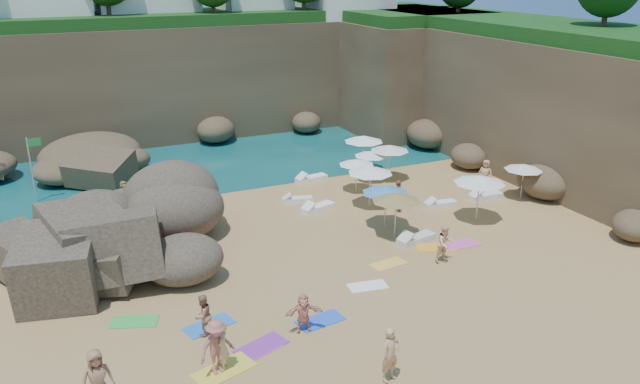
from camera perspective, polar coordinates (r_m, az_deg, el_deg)
name	(u,v)px	position (r m, az deg, el deg)	size (l,w,h in m)	color
ground	(307,265)	(26.71, -1.17, -6.67)	(120.00, 120.00, 0.00)	tan
seawater	(162,117)	(54.07, -14.28, 6.63)	(120.00, 120.00, 0.00)	#0C4751
cliff_back	(197,77)	(48.91, -11.17, 10.29)	(44.00, 8.00, 8.00)	brown
cliff_right	(529,99)	(42.10, 18.58, 8.07)	(8.00, 30.00, 8.00)	brown
cliff_corner	(401,73)	(50.22, 7.44, 10.74)	(10.00, 12.00, 8.00)	brown
rock_promontory	(19,187)	(39.72, -25.79, 0.40)	(12.00, 7.00, 2.00)	brown
rock_outcrop	(115,264)	(28.16, -18.22, -6.28)	(8.79, 6.59, 3.52)	brown
flag_pole	(33,161)	(36.17, -24.80, 2.58)	(0.70, 0.14, 3.58)	silver
parasol_0	(371,154)	(36.32, 4.70, 3.52)	(1.97, 1.97, 1.86)	silver
parasol_1	(364,139)	(38.08, 4.02, 4.89)	(2.38, 2.38, 2.25)	silver
parasol_2	(370,170)	(32.31, 4.62, 2.01)	(2.35, 2.35, 2.22)	silver
parasol_3	(390,148)	(36.61, 6.40, 4.03)	(2.27, 2.27, 2.15)	silver
parasol_4	(509,141)	(40.18, 16.88, 4.45)	(2.05, 2.05, 1.94)	silver
parasol_5	(357,162)	(34.61, 3.36, 2.75)	(1.99, 1.99, 1.88)	silver
parasol_6	(396,197)	(28.75, 6.99, -0.47)	(2.31, 2.31, 2.19)	silver
parasol_8	(524,167)	(35.17, 18.16, 2.19)	(2.09, 2.09, 1.98)	silver
parasol_9	(480,179)	(31.32, 14.39, 1.12)	(2.51, 2.51, 2.38)	silver
parasol_10	(386,190)	(29.78, 6.03, 0.22)	(2.26, 2.26, 2.14)	silver
lounger_0	(318,208)	(32.34, -0.18, -1.46)	(1.86, 0.62, 0.29)	white
lounger_1	(311,179)	(36.71, -0.80, 1.22)	(1.92, 0.64, 0.30)	white
lounger_2	(486,196)	(35.12, 14.90, -0.38)	(1.90, 0.63, 0.30)	white
lounger_3	(297,200)	(33.53, -2.09, -0.71)	(1.62, 0.54, 0.25)	white
lounger_4	(441,204)	(33.49, 10.97, -1.09)	(1.72, 0.57, 0.27)	white
lounger_5	(416,239)	(29.08, 8.79, -4.27)	(1.93, 0.64, 0.30)	silver
towel_0	(209,325)	(22.89, -10.10, -11.93)	(1.75, 0.87, 0.03)	blue
towel_1	(260,350)	(21.42, -5.47, -14.15)	(1.49, 0.74, 0.03)	#E559A6
towel_4	(224,370)	(20.63, -8.78, -15.80)	(1.95, 0.98, 0.03)	gold
towel_6	(261,347)	(21.55, -5.39, -13.91)	(1.77, 0.88, 0.03)	purple
towel_7	(193,259)	(27.73, -11.50, -6.02)	(1.51, 0.75, 0.03)	red
towel_8	(320,321)	(22.82, 0.03, -11.67)	(1.71, 0.85, 0.03)	blue
towel_9	(459,244)	(29.23, 12.63, -4.69)	(1.85, 0.93, 0.03)	#E258A0
towel_10	(436,248)	(28.69, 10.54, -5.02)	(1.74, 0.87, 0.03)	orange
towel_11	(134,322)	(23.71, -16.64, -11.29)	(1.68, 0.84, 0.03)	green
towel_12	(389,264)	(26.93, 6.29, -6.54)	(1.56, 0.78, 0.03)	#FFB943
towel_13	(368,286)	(25.10, 4.37, -8.57)	(1.55, 0.77, 0.03)	white
person_stand_1	(203,315)	(22.05, -10.67, -11.04)	(0.74, 0.58, 1.52)	#A36F51
person_stand_2	(182,182)	(35.28, -12.52, 0.91)	(0.93, 0.39, 1.45)	tan
person_stand_3	(398,196)	(32.27, 7.14, -0.35)	(0.99, 0.41, 1.68)	#9E6F4F
person_stand_4	(485,174)	(36.56, 14.87, 1.59)	(0.82, 0.45, 1.68)	tan
person_stand_5	(125,195)	(33.96, -17.42, -0.24)	(1.41, 0.41, 1.52)	tan
person_stand_6	(222,346)	(20.23, -8.95, -13.78)	(0.61, 0.40, 1.68)	tan
person_lie_0	(218,366)	(20.43, -9.30, -15.45)	(1.19, 1.85, 0.49)	#A46052
person_lie_3	(304,326)	(22.19, -1.51, -12.18)	(1.30, 1.41, 0.38)	#DF8D75
person_lie_4	(389,374)	(20.02, 6.37, -16.22)	(0.66, 1.80, 0.43)	tan
person_lie_5	(444,255)	(27.36, 11.28, -5.68)	(0.80, 1.65, 0.63)	#FAC78E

